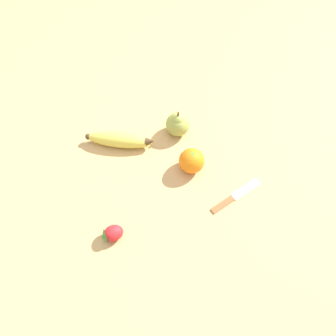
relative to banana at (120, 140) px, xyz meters
The scene contains 6 objects.
ground_plane 0.15m from the banana, 166.00° to the left, with size 3.00×3.00×0.00m, color tan.
banana is the anchor object (origin of this frame).
orange 0.22m from the banana, 149.08° to the left, with size 0.07×0.07×0.07m.
pear 0.17m from the banana, behind, with size 0.07×0.07×0.09m.
strawberry 0.28m from the banana, 80.30° to the left, with size 0.06×0.05×0.04m.
paring_knife 0.36m from the banana, 141.81° to the left, with size 0.15×0.09×0.01m.
Camera 1 is at (0.10, 0.52, 0.79)m, focal length 35.00 mm.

